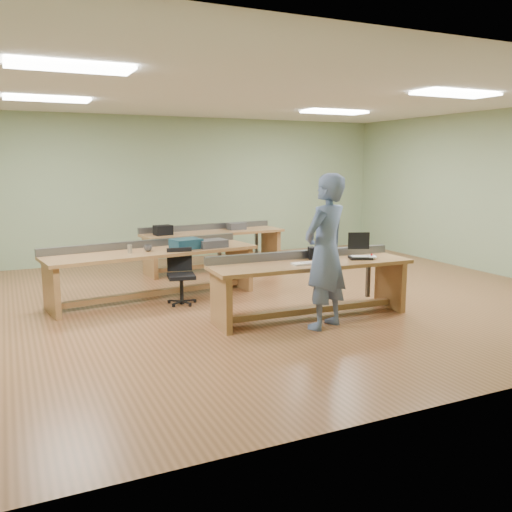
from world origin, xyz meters
name	(u,v)px	position (x,y,z in m)	size (l,w,h in m)	color
floor	(244,300)	(0.00, 0.00, 0.00)	(10.00, 10.00, 0.00)	brown
ceiling	(243,94)	(0.00, 0.00, 3.00)	(10.00, 10.00, 0.00)	silver
wall_back	(169,189)	(0.00, 4.00, 1.50)	(10.00, 0.04, 3.00)	gray
wall_front	(443,232)	(0.00, -4.00, 1.50)	(10.00, 0.04, 3.00)	gray
wall_right	(492,193)	(5.00, 0.00, 1.50)	(0.04, 8.00, 3.00)	gray
fluor_panels	(243,97)	(0.00, 0.00, 2.97)	(6.20, 3.50, 0.03)	white
workbench_front	(310,276)	(0.44, -1.18, 0.55)	(2.76, 0.84, 0.86)	#9B6E41
workbench_mid	(153,262)	(-1.22, 0.66, 0.56)	(3.27, 1.28, 0.86)	#9B6E41
workbench_back	(213,241)	(0.41, 2.43, 0.55)	(2.81, 0.97, 0.86)	#9B6E41
person	(326,252)	(0.37, -1.67, 0.96)	(0.70, 0.46, 1.92)	slate
laptop_base	(360,258)	(1.18, -1.27, 0.77)	(0.30, 0.24, 0.03)	black
laptop_screen	(359,241)	(1.22, -1.16, 0.98)	(0.30, 0.01, 0.23)	black
keyboard	(307,263)	(0.33, -1.31, 0.76)	(0.42, 0.14, 0.02)	white
trackball_mouse	(372,257)	(1.31, -1.36, 0.78)	(0.13, 0.15, 0.06)	white
camera_bag	(317,253)	(0.64, -1.02, 0.83)	(0.24, 0.15, 0.16)	black
task_chair	(181,284)	(-0.92, 0.21, 0.30)	(0.51, 0.51, 0.81)	black
parts_bin_teal	(186,244)	(-0.71, 0.58, 0.83)	(0.43, 0.32, 0.15)	#143443
parts_bin_grey	(212,244)	(-0.30, 0.54, 0.81)	(0.44, 0.28, 0.12)	#3A3A3C
mug	(148,248)	(-1.30, 0.59, 0.80)	(0.12, 0.12, 0.09)	#3A3A3C
drinks_can	(130,249)	(-1.58, 0.53, 0.81)	(0.07, 0.07, 0.12)	#B9B8BD
storage_box_back	(163,230)	(-0.61, 2.28, 0.84)	(0.31, 0.22, 0.18)	black
tray_back	(236,226)	(0.92, 2.48, 0.82)	(0.33, 0.24, 0.13)	#3A3A3C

